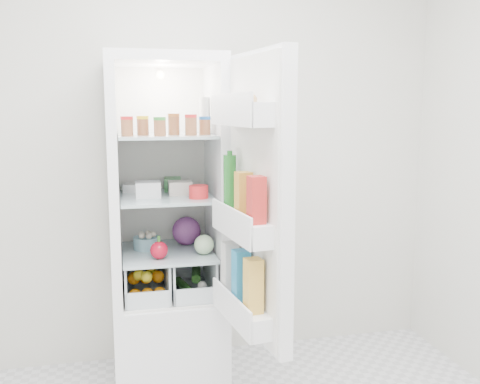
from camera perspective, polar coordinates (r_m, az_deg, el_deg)
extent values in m
cube|color=beige|center=(3.22, -4.87, 4.91)|extent=(3.00, 0.02, 2.60)
cube|color=white|center=(3.17, -7.56, -14.84)|extent=(0.60, 0.60, 0.50)
cube|color=white|center=(2.91, -8.20, 13.78)|extent=(0.60, 0.60, 0.05)
cube|color=white|center=(3.20, -8.34, 1.68)|extent=(0.60, 0.05, 1.25)
cube|color=white|center=(2.92, -13.29, 0.82)|extent=(0.05, 0.60, 1.25)
cube|color=white|center=(2.97, -2.61, 1.18)|extent=(0.05, 0.60, 1.25)
cube|color=white|center=(3.17, -8.30, 1.61)|extent=(0.50, 0.01, 1.25)
sphere|color=white|center=(3.12, -8.49, 12.26)|extent=(0.05, 0.05, 0.05)
cube|color=#A5BCC2|center=(2.98, -7.71, -6.40)|extent=(0.49, 0.53, 0.01)
cube|color=#A5BCC2|center=(2.92, -7.84, -0.52)|extent=(0.49, 0.53, 0.02)
cube|color=#A5BCC2|center=(2.88, -7.98, 5.97)|extent=(0.49, 0.53, 0.02)
cylinder|color=#B21919|center=(2.73, -11.96, 6.75)|extent=(0.06, 0.06, 0.08)
cylinder|color=gold|center=(2.79, -10.32, 6.84)|extent=(0.06, 0.06, 0.08)
cylinder|color=#267226|center=(2.71, -8.55, 6.83)|extent=(0.06, 0.06, 0.08)
cylinder|color=brown|center=(2.82, -7.07, 6.94)|extent=(0.06, 0.06, 0.08)
cylinder|color=#B21919|center=(2.76, -5.25, 6.92)|extent=(0.06, 0.06, 0.08)
cylinder|color=#194C8C|center=(2.82, -3.77, 6.99)|extent=(0.06, 0.06, 0.08)
cylinder|color=silver|center=(2.90, -3.76, 8.13)|extent=(0.07, 0.07, 0.20)
cube|color=white|center=(2.87, -9.80, 0.28)|extent=(0.13, 0.13, 0.08)
cube|color=beige|center=(2.94, -6.42, 0.46)|extent=(0.13, 0.13, 0.07)
cylinder|color=red|center=(2.81, -4.44, 0.02)|extent=(0.12, 0.12, 0.07)
cube|color=silver|center=(3.08, -10.62, 0.49)|extent=(0.19, 0.16, 0.04)
cube|color=#3E894A|center=(3.08, -7.20, 0.83)|extent=(0.11, 0.14, 0.07)
sphere|color=#521E59|center=(3.08, -5.73, -4.15)|extent=(0.16, 0.16, 0.16)
sphere|color=#B60B22|center=(2.83, -8.63, -6.16)|extent=(0.09, 0.09, 0.09)
cylinder|color=#8ABDCD|center=(3.04, -9.91, -5.37)|extent=(0.15, 0.15, 0.07)
sphere|color=#B2D6A0|center=(2.89, -3.86, -5.62)|extent=(0.11, 0.11, 0.11)
sphere|color=orange|center=(2.92, -11.14, -10.77)|extent=(0.07, 0.07, 0.07)
sphere|color=orange|center=(2.92, -9.85, -10.72)|extent=(0.07, 0.07, 0.07)
sphere|color=orange|center=(2.92, -8.55, -10.66)|extent=(0.07, 0.07, 0.07)
sphere|color=orange|center=(3.01, -11.25, -9.02)|extent=(0.07, 0.07, 0.07)
sphere|color=orange|center=(3.01, -10.00, -8.97)|extent=(0.07, 0.07, 0.07)
sphere|color=orange|center=(3.02, -8.75, -8.92)|extent=(0.07, 0.07, 0.07)
sphere|color=yellow|center=(2.95, -10.74, -8.71)|extent=(0.06, 0.06, 0.06)
sphere|color=yellow|center=(3.05, -9.50, -8.03)|extent=(0.06, 0.06, 0.06)
sphere|color=yellow|center=(2.91, -9.92, -8.92)|extent=(0.06, 0.06, 0.06)
cylinder|color=#1C4717|center=(3.05, -6.06, -9.95)|extent=(0.09, 0.21, 0.05)
cylinder|color=#1C4717|center=(3.09, -4.70, -8.69)|extent=(0.08, 0.21, 0.05)
sphere|color=white|center=(2.94, -4.99, -10.65)|extent=(0.05, 0.05, 0.05)
sphere|color=white|center=(2.96, -4.08, -9.92)|extent=(0.05, 0.05, 0.05)
cube|color=white|center=(2.41, 2.13, -0.63)|extent=(0.14, 0.60, 1.30)
cube|color=white|center=(2.40, 1.36, -0.68)|extent=(0.09, 0.56, 1.26)
cube|color=white|center=(2.35, 0.25, 8.31)|extent=(0.18, 0.51, 0.10)
cube|color=white|center=(2.41, 0.24, -3.68)|extent=(0.18, 0.51, 0.10)
cube|color=white|center=(2.53, 0.23, -12.57)|extent=(0.18, 0.51, 0.10)
sphere|color=olive|center=(2.23, 1.22, 9.81)|extent=(0.05, 0.05, 0.05)
sphere|color=olive|center=(2.31, 0.48, 9.78)|extent=(0.05, 0.05, 0.05)
sphere|color=olive|center=(2.38, -0.23, 9.76)|extent=(0.05, 0.05, 0.05)
cylinder|color=#1C6221|center=(2.51, -1.09, 1.03)|extent=(0.06, 0.06, 0.26)
cube|color=gold|center=(2.35, 0.38, -0.27)|extent=(0.07, 0.07, 0.20)
cube|color=red|center=(2.21, 1.77, -0.86)|extent=(0.07, 0.07, 0.20)
cube|color=silver|center=(2.60, -1.07, -7.96)|extent=(0.08, 0.08, 0.24)
cube|color=#278EC6|center=(2.47, 0.11, -8.91)|extent=(0.08, 0.08, 0.24)
cube|color=#FABE47|center=(2.33, 1.44, -9.97)|extent=(0.08, 0.08, 0.24)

